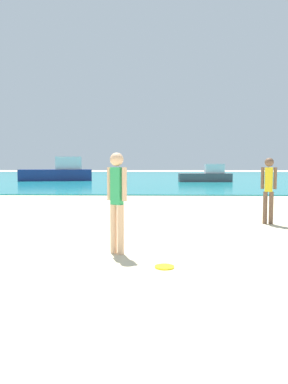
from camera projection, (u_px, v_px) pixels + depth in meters
water at (155, 176)px, 47.83m from camera, size 160.00×60.00×0.06m
person_standing at (117, 197)px, 6.17m from camera, size 0.35×0.24×1.72m
frisbee at (164, 267)px, 5.38m from camera, size 0.29×0.29×0.03m
person_distant at (269, 186)px, 9.30m from camera, size 0.37×0.22×1.69m
boat_near at (207, 176)px, 31.62m from camera, size 4.52×1.49×1.53m
boat_far at (59, 172)px, 33.67m from camera, size 6.76×3.39×2.20m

